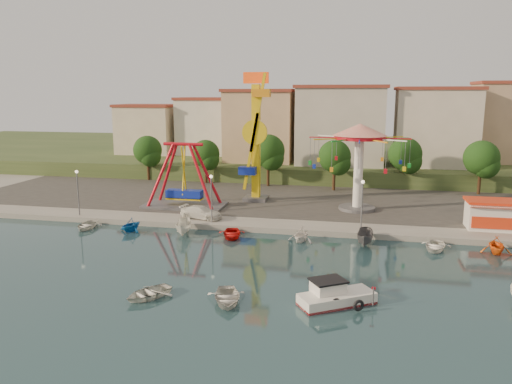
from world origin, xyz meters
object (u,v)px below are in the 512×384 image
(kamikaze_tower, at_px, (256,140))
(van, at_px, (201,212))
(cabin_motorboat, at_px, (335,297))
(pirate_ship_ride, at_px, (184,177))
(rowboat_a, at_px, (227,297))
(wave_swinger, at_px, (359,147))

(kamikaze_tower, height_order, van, kamikaze_tower)
(kamikaze_tower, distance_m, cabin_motorboat, 32.84)
(pirate_ship_ride, relative_size, kamikaze_tower, 0.61)
(cabin_motorboat, height_order, rowboat_a, cabin_motorboat)
(cabin_motorboat, bearing_deg, kamikaze_tower, 78.88)
(pirate_ship_ride, relative_size, wave_swinger, 0.86)
(kamikaze_tower, xyz_separation_m, van, (-4.17, -10.50, -7.30))
(pirate_ship_ride, bearing_deg, rowboat_a, -64.19)
(pirate_ship_ride, height_order, cabin_motorboat, pirate_ship_ride)
(rowboat_a, relative_size, van, 0.80)
(wave_swinger, height_order, cabin_motorboat, wave_swinger)
(pirate_ship_ride, distance_m, rowboat_a, 28.82)
(pirate_ship_ride, distance_m, cabin_motorboat, 31.69)
(rowboat_a, bearing_deg, kamikaze_tower, 80.65)
(pirate_ship_ride, xyz_separation_m, cabin_motorboat, (19.89, -24.35, -3.89))
(pirate_ship_ride, xyz_separation_m, kamikaze_tower, (8.04, 5.18, 4.21))
(wave_swinger, bearing_deg, pirate_ship_ride, -172.84)
(pirate_ship_ride, relative_size, van, 2.08)
(kamikaze_tower, bearing_deg, wave_swinger, -11.02)
(kamikaze_tower, xyz_separation_m, wave_swinger, (13.01, -2.53, -0.41))
(pirate_ship_ride, height_order, rowboat_a, pirate_ship_ride)
(kamikaze_tower, bearing_deg, rowboat_a, -81.92)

